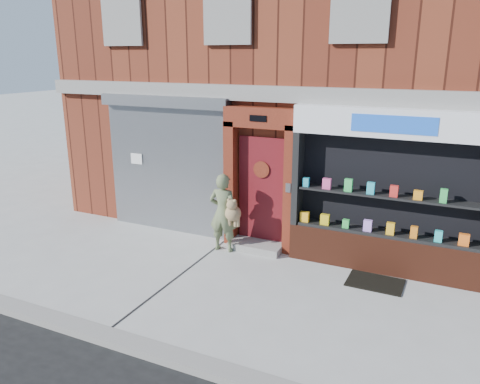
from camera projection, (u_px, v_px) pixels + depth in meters
The scene contains 8 objects.
ground at pixel (258, 293), 7.88m from camera, with size 80.00×80.00×0.00m, color #9E9E99.
curb at pixel (192, 363), 6.00m from camera, with size 60.00×0.30×0.12m, color gray.
building at pixel (350, 49), 11.97m from camera, with size 12.00×8.16×8.00m.
shutter_bay at pixel (167, 156), 10.29m from camera, with size 3.10×0.30×3.04m.
red_door_bay at pixel (260, 179), 9.39m from camera, with size 1.52×0.58×2.90m.
pharmacy_bay at pixel (388, 200), 8.36m from camera, with size 3.50×0.41×3.00m.
woman at pixel (224, 213), 9.40m from camera, with size 0.71×0.44×1.62m.
doormat at pixel (375, 283), 8.23m from camera, with size 0.96×0.67×0.02m, color black.
Camera 1 is at (2.72, -6.54, 3.86)m, focal length 35.00 mm.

